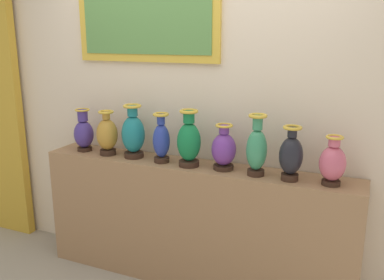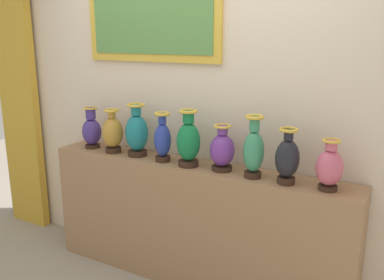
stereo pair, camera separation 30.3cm
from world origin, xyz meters
TOP-DOWN VIEW (x-y plane):
  - ground_plane at (0.00, 0.00)m, footprint 10.84×10.84m
  - display_shelf at (0.00, 0.00)m, footprint 2.46×0.33m
  - back_wall at (-0.01, 0.23)m, footprint 4.84×0.14m
  - curtain_gold at (-2.03, 0.11)m, footprint 0.47×0.08m
  - vase_indigo at (-0.98, -0.01)m, footprint 0.16×0.16m
  - vase_ochre at (-0.73, -0.03)m, footprint 0.17×0.17m
  - vase_teal at (-0.50, -0.01)m, footprint 0.18×0.18m
  - vase_cobalt at (-0.24, -0.04)m, footprint 0.13×0.13m
  - vase_emerald at (-0.01, -0.04)m, footprint 0.17×0.17m
  - vase_violet at (0.25, -0.01)m, footprint 0.18×0.18m
  - vase_jade at (0.50, -0.05)m, footprint 0.14×0.14m
  - vase_onyx at (0.74, -0.05)m, footprint 0.16×0.16m
  - vase_rose at (1.00, -0.04)m, footprint 0.17×0.17m

SIDE VIEW (x-z plane):
  - ground_plane at x=0.00m, z-range 0.00..0.00m
  - display_shelf at x=0.00m, z-range 0.00..0.97m
  - vase_rose at x=1.00m, z-range 0.96..1.29m
  - vase_violet at x=0.25m, z-range 0.96..1.29m
  - vase_indigo at x=-0.98m, z-range 0.95..1.31m
  - vase_ochre at x=-0.73m, z-range 0.96..1.32m
  - vase_onyx at x=0.74m, z-range 0.96..1.33m
  - vase_cobalt at x=-0.24m, z-range 0.96..1.34m
  - vase_emerald at x=-0.01m, z-range 0.95..1.37m
  - vase_teal at x=-0.50m, z-range 0.95..1.38m
  - vase_jade at x=0.50m, z-range 0.95..1.38m
  - curtain_gold at x=-2.03m, z-range 0.00..2.65m
  - back_wall at x=-0.01m, z-range 0.01..3.12m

